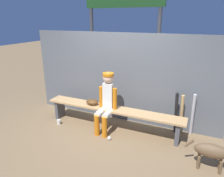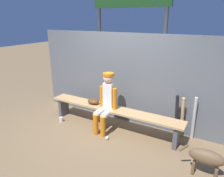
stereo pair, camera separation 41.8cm
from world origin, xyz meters
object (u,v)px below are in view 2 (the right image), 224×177
at_px(scoreboard, 132,3).
at_px(cup_on_bench, 105,105).
at_px(bat_aluminum_silver, 194,118).
at_px(dog, 211,159).
at_px(baseball_glove, 93,101).
at_px(bat_wood_tan, 182,118).
at_px(bat_aluminum_black, 177,116).
at_px(dugout_bench, 112,112).
at_px(baseball, 107,138).
at_px(player_seated, 106,100).
at_px(cup_on_ground, 61,119).

bearing_deg(scoreboard, cup_on_bench, -83.03).
height_order(bat_aluminum_silver, dog, bat_aluminum_silver).
distance_m(baseball_glove, bat_wood_tan, 1.93).
bearing_deg(bat_aluminum_black, bat_wood_tan, 12.39).
relative_size(bat_aluminum_black, scoreboard, 0.25).
distance_m(dugout_bench, dog, 2.11).
distance_m(baseball_glove, bat_aluminum_silver, 2.15).
height_order(baseball_glove, bat_wood_tan, bat_wood_tan).
bearing_deg(bat_aluminum_silver, bat_aluminum_black, -165.58).
xyz_separation_m(baseball, cup_on_bench, (-0.29, 0.43, 0.51)).
xyz_separation_m(bat_wood_tan, dog, (0.62, -0.94, -0.11)).
xyz_separation_m(bat_aluminum_black, scoreboard, (-1.66, 1.36, 2.23)).
xyz_separation_m(baseball_glove, dog, (2.52, -0.57, -0.21)).
relative_size(baseball_glove, baseball, 3.78).
relative_size(player_seated, dog, 1.50).
relative_size(baseball_glove, cup_on_ground, 2.55).
relative_size(bat_aluminum_silver, cup_on_bench, 8.31).
distance_m(dugout_bench, baseball_glove, 0.51).
bearing_deg(baseball, dugout_bench, 107.05).
distance_m(dugout_bench, bat_aluminum_black, 1.35).
bearing_deg(scoreboard, bat_aluminum_black, -39.20).
height_order(baseball, dog, dog).
xyz_separation_m(dugout_bench, cup_on_bench, (-0.15, -0.02, 0.15)).
bearing_deg(bat_aluminum_silver, dugout_bench, -165.25).
bearing_deg(bat_aluminum_silver, baseball, -149.35).
height_order(bat_aluminum_silver, scoreboard, scoreboard).
bearing_deg(bat_aluminum_black, dugout_bench, -165.17).
bearing_deg(baseball_glove, bat_aluminum_black, 10.89).
bearing_deg(bat_wood_tan, cup_on_bench, -166.18).
distance_m(baseball_glove, cup_on_ground, 0.93).
xyz_separation_m(baseball_glove, scoreboard, (0.12, 1.70, 2.15)).
height_order(bat_aluminum_silver, baseball, bat_aluminum_silver).
height_order(bat_aluminum_black, cup_on_ground, bat_aluminum_black).
relative_size(bat_aluminum_silver, dog, 1.08).
distance_m(baseball, scoreboard, 3.46).
height_order(dugout_bench, cup_on_bench, cup_on_bench).
xyz_separation_m(cup_on_bench, scoreboard, (-0.21, 1.72, 2.15)).
bearing_deg(dugout_bench, baseball_glove, 180.00).
bearing_deg(player_seated, scoreboard, 98.73).
bearing_deg(baseball, bat_aluminum_black, 34.40).
bearing_deg(bat_aluminum_black, bat_aluminum_silver, 14.42).
height_order(baseball_glove, cup_on_ground, baseball_glove).
distance_m(cup_on_ground, cup_on_bench, 1.20).
bearing_deg(cup_on_ground, dog, -4.32).
height_order(bat_aluminum_black, bat_wood_tan, bat_aluminum_black).
relative_size(bat_aluminum_black, dog, 1.11).
bearing_deg(bat_wood_tan, cup_on_ground, -165.13).
bearing_deg(player_seated, baseball_glove, 164.76).
xyz_separation_m(cup_on_ground, dog, (3.24, -0.24, 0.28)).
distance_m(bat_aluminum_black, dog, 1.18).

